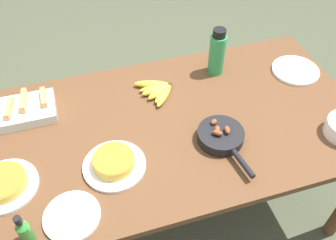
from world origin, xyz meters
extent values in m
plane|color=#474C38|center=(0.00, 0.00, 0.00)|extent=(14.00, 14.00, 0.00)
cube|color=brown|center=(0.00, 0.00, 0.75)|extent=(1.85, 0.96, 0.03)
cylinder|color=brown|center=(-0.86, 0.42, 0.36)|extent=(0.07, 0.07, 0.73)
cylinder|color=brown|center=(0.86, 0.42, 0.36)|extent=(0.07, 0.07, 0.73)
ellipsoid|color=yellow|center=(0.00, 0.27, 0.79)|extent=(0.19, 0.10, 0.04)
ellipsoid|color=yellow|center=(0.01, 0.24, 0.78)|extent=(0.17, 0.04, 0.03)
ellipsoid|color=yellow|center=(0.01, 0.23, 0.78)|extent=(0.17, 0.07, 0.04)
ellipsoid|color=yellow|center=(0.02, 0.21, 0.78)|extent=(0.16, 0.11, 0.04)
ellipsoid|color=yellow|center=(0.03, 0.19, 0.78)|extent=(0.14, 0.14, 0.04)
ellipsoid|color=yellow|center=(0.04, 0.18, 0.78)|extent=(0.14, 0.16, 0.04)
cylinder|color=#4C3819|center=(0.08, 0.24, 0.78)|extent=(0.02, 0.02, 0.04)
cube|color=silver|center=(-0.65, 0.26, 0.79)|extent=(0.33, 0.20, 0.05)
cube|color=#F29E56|center=(-0.68, 0.25, 0.83)|extent=(0.04, 0.13, 0.04)
cube|color=#F29E56|center=(-0.62, 0.28, 0.83)|extent=(0.04, 0.14, 0.04)
cube|color=#F29E56|center=(-0.53, 0.28, 0.83)|extent=(0.02, 0.12, 0.04)
cylinder|color=black|center=(0.19, -0.15, 0.77)|extent=(0.20, 0.20, 0.01)
cylinder|color=black|center=(0.19, -0.15, 0.80)|extent=(0.21, 0.21, 0.04)
cylinder|color=black|center=(0.22, -0.33, 0.80)|extent=(0.04, 0.15, 0.02)
ellipsoid|color=brown|center=(0.18, -0.15, 0.83)|extent=(0.04, 0.05, 0.03)
ellipsoid|color=brown|center=(0.22, -0.16, 0.83)|extent=(0.04, 0.05, 0.03)
ellipsoid|color=brown|center=(0.18, -0.10, 0.83)|extent=(0.04, 0.04, 0.03)
ellipsoid|color=brown|center=(0.17, -0.17, 0.83)|extent=(0.05, 0.05, 0.02)
cylinder|color=white|center=(-0.28, -0.16, 0.77)|extent=(0.26, 0.26, 0.02)
cylinder|color=gold|center=(-0.28, -0.16, 0.80)|extent=(0.17, 0.17, 0.04)
cylinder|color=#AB7427|center=(-0.28, -0.16, 0.83)|extent=(0.17, 0.17, 0.00)
cylinder|color=white|center=(-0.72, -0.14, 0.77)|extent=(0.26, 0.26, 0.02)
cylinder|color=gold|center=(-0.72, -0.14, 0.80)|extent=(0.18, 0.18, 0.04)
cylinder|color=#AB7427|center=(-0.72, -0.14, 0.82)|extent=(0.18, 0.18, 0.00)
cylinder|color=white|center=(0.77, 0.17, 0.77)|extent=(0.25, 0.25, 0.02)
cylinder|color=silver|center=(0.79, 0.14, 0.78)|extent=(0.13, 0.03, 0.01)
cube|color=silver|center=(0.70, 0.15, 0.78)|extent=(0.06, 0.03, 0.00)
cylinder|color=white|center=(-0.48, -0.35, 0.77)|extent=(0.21, 0.21, 0.02)
cylinder|color=silver|center=(-0.47, -0.32, 0.78)|extent=(0.03, 0.12, 0.01)
cube|color=silver|center=(-0.49, -0.41, 0.78)|extent=(0.03, 0.05, 0.00)
cylinder|color=#2D9351|center=(0.35, 0.30, 0.87)|extent=(0.08, 0.08, 0.22)
cylinder|color=black|center=(0.35, 0.30, 1.00)|extent=(0.07, 0.07, 0.04)
cylinder|color=#337F2D|center=(-0.63, -0.39, 0.81)|extent=(0.05, 0.05, 0.10)
cone|color=#337F2D|center=(-0.63, -0.39, 0.88)|extent=(0.05, 0.05, 0.03)
cylinder|color=black|center=(-0.63, -0.39, 0.91)|extent=(0.03, 0.03, 0.03)
camera|label=1|loc=(-0.33, -1.07, 1.98)|focal=38.00mm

